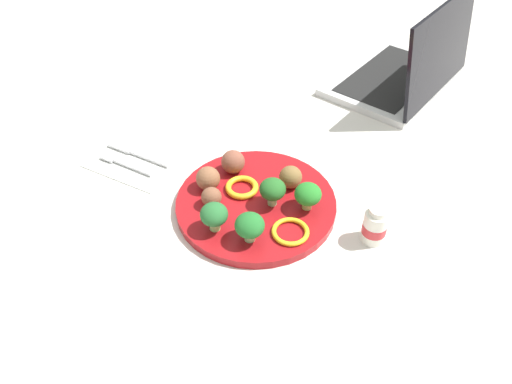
# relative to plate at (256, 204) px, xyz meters

# --- Properties ---
(ground_plane) EXTENTS (4.00, 4.00, 0.00)m
(ground_plane) POSITION_rel_plate_xyz_m (0.00, 0.00, -0.01)
(ground_plane) COLOR silver
(plate) EXTENTS (0.28, 0.28, 0.02)m
(plate) POSITION_rel_plate_xyz_m (0.00, 0.00, 0.00)
(plate) COLOR maroon
(plate) RESTS_ON ground_plane
(broccoli_floret_far_rim) EXTENTS (0.05, 0.05, 0.05)m
(broccoli_floret_far_rim) POSITION_rel_plate_xyz_m (-0.08, -0.03, 0.04)
(broccoli_floret_far_rim) COLOR #ADBA68
(broccoli_floret_far_rim) RESTS_ON plate
(broccoli_floret_near_rim) EXTENTS (0.05, 0.05, 0.05)m
(broccoli_floret_near_rim) POSITION_rel_plate_xyz_m (-0.04, 0.08, 0.04)
(broccoli_floret_near_rim) COLOR #97C97E
(broccoli_floret_near_rim) RESTS_ON plate
(broccoli_floret_mid_left) EXTENTS (0.05, 0.05, 0.05)m
(broccoli_floret_mid_left) POSITION_rel_plate_xyz_m (0.02, 0.09, 0.04)
(broccoli_floret_mid_left) COLOR #99CD73
(broccoli_floret_mid_left) RESTS_ON plate
(broccoli_floret_center) EXTENTS (0.05, 0.05, 0.05)m
(broccoli_floret_center) POSITION_rel_plate_xyz_m (-0.03, -0.01, 0.04)
(broccoli_floret_center) COLOR #8EBB7C
(broccoli_floret_center) RESTS_ON plate
(meatball_back_left) EXTENTS (0.04, 0.04, 0.04)m
(meatball_back_left) POSITION_rel_plate_xyz_m (-0.03, -0.07, 0.03)
(meatball_back_left) COLOR brown
(meatball_back_left) RESTS_ON plate
(meatball_front_left) EXTENTS (0.04, 0.04, 0.04)m
(meatball_front_left) POSITION_rel_plate_xyz_m (0.08, -0.04, 0.03)
(meatball_front_left) COLOR brown
(meatball_front_left) RESTS_ON plate
(meatball_center) EXTENTS (0.04, 0.04, 0.04)m
(meatball_center) POSITION_rel_plate_xyz_m (0.09, 0.02, 0.03)
(meatball_center) COLOR brown
(meatball_center) RESTS_ON plate
(meatball_mid_right) EXTENTS (0.04, 0.04, 0.04)m
(meatball_mid_right) POSITION_rel_plate_xyz_m (0.06, 0.05, 0.03)
(meatball_mid_right) COLOR brown
(meatball_mid_right) RESTS_ON plate
(pepper_ring_mid_right) EXTENTS (0.09, 0.09, 0.01)m
(pepper_ring_mid_right) POSITION_rel_plate_xyz_m (-0.09, 0.03, 0.01)
(pepper_ring_mid_right) COLOR yellow
(pepper_ring_mid_right) RESTS_ON plate
(pepper_ring_center) EXTENTS (0.08, 0.08, 0.01)m
(pepper_ring_center) POSITION_rel_plate_xyz_m (0.04, -0.01, 0.01)
(pepper_ring_center) COLOR yellow
(pepper_ring_center) RESTS_ON plate
(napkin) EXTENTS (0.18, 0.14, 0.01)m
(napkin) POSITION_rel_plate_xyz_m (0.27, 0.03, -0.01)
(napkin) COLOR white
(napkin) RESTS_ON ground_plane
(fork) EXTENTS (0.12, 0.03, 0.01)m
(fork) POSITION_rel_plate_xyz_m (0.27, 0.05, -0.00)
(fork) COLOR silver
(fork) RESTS_ON napkin
(knife) EXTENTS (0.15, 0.03, 0.01)m
(knife) POSITION_rel_plate_xyz_m (0.28, 0.01, -0.00)
(knife) COLOR silver
(knife) RESTS_ON napkin
(yogurt_bottle) EXTENTS (0.04, 0.04, 0.07)m
(yogurt_bottle) POSITION_rel_plate_xyz_m (-0.20, -0.04, 0.02)
(yogurt_bottle) COLOR white
(yogurt_bottle) RESTS_ON ground_plane
(laptop) EXTENTS (0.25, 0.34, 0.21)m
(laptop) POSITION_rel_plate_xyz_m (-0.06, -0.53, 0.03)
(laptop) COLOR silver
(laptop) RESTS_ON ground_plane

